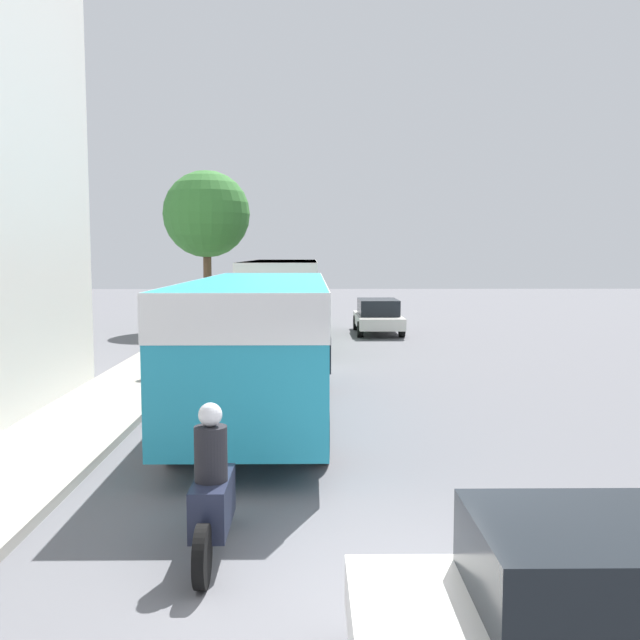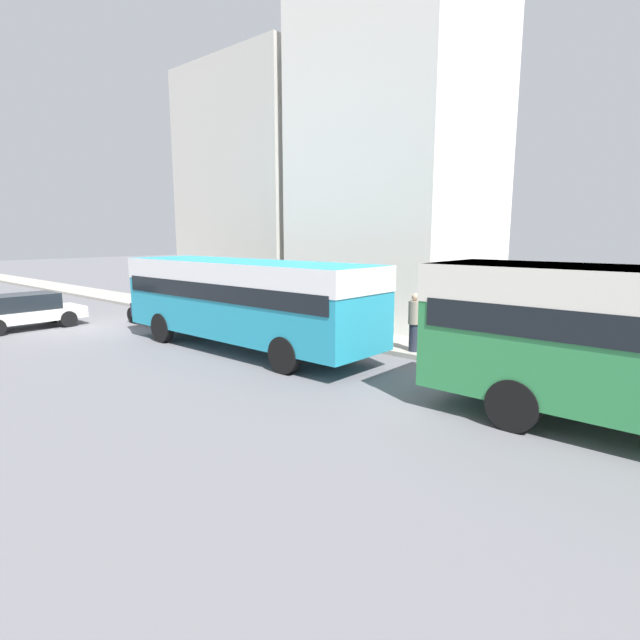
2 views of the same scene
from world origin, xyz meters
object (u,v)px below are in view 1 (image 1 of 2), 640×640
Objects in this scene: pedestrian_near_curb at (181,312)px; car_far_curb at (623,606)px; bus_following at (283,290)px; car_crossing at (378,316)px; motorcycle_behind_lead at (212,495)px; pedestrian_walking_away at (167,340)px; bus_lead at (260,328)px.

car_far_curb is at bearing -71.67° from pedestrian_near_curb.
bus_following reaches higher than car_crossing.
car_far_curb is 23.15m from pedestrian_near_curb.
bus_following is at bearing 89.90° from motorcycle_behind_lead.
motorcycle_behind_lead is 0.55× the size of car_far_curb.
pedestrian_walking_away is at bearing -155.85° from car_far_curb.
car_crossing is at bearing 178.91° from car_far_curb.
bus_lead is 0.90× the size of bus_following.
bus_lead reaches higher than motorcycle_behind_lead.
pedestrian_near_curb is at bearing -161.67° from car_far_curb.
pedestrian_near_curb reaches higher than motorcycle_behind_lead.
motorcycle_behind_lead is 1.27× the size of pedestrian_walking_away.
bus_lead reaches higher than car_far_curb.
car_crossing is (3.79, 15.35, -1.09)m from bus_lead.
car_far_curb is (3.37, -21.29, -1.26)m from bus_following.
bus_lead is 5.42× the size of pedestrian_walking_away.
motorcycle_behind_lead is at bearing -76.26° from pedestrian_walking_away.
motorcycle_behind_lead reaches higher than car_crossing.
bus_lead reaches higher than pedestrian_near_curb.
pedestrian_walking_away is at bearing 121.58° from bus_lead.
bus_following is at bearing 70.46° from pedestrian_walking_away.
pedestrian_near_curb is (-3.88, 19.39, 0.41)m from motorcycle_behind_lead.
bus_lead is at bearing -58.42° from pedestrian_walking_away.
car_crossing is at bearing 17.73° from pedestrian_near_curb.
car_crossing is (3.84, 3.16, -1.23)m from bus_following.
car_crossing is 24.46m from car_far_curb.
car_far_curb is at bearing -65.85° from pedestrian_walking_away.
motorcycle_behind_lead is 11.35m from pedestrian_walking_away.
pedestrian_walking_away is (-2.77, 4.51, -0.79)m from bus_lead.
pedestrian_near_curb is at bearing -162.27° from car_crossing.
motorcycle_behind_lead is (-0.08, -6.51, -1.16)m from bus_lead.
bus_lead is 6.61m from motorcycle_behind_lead.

